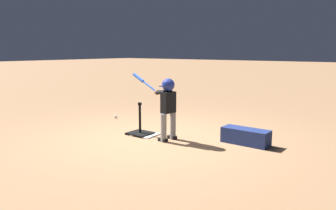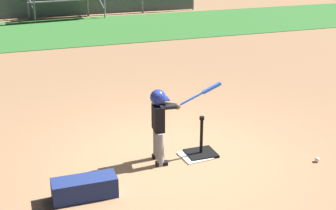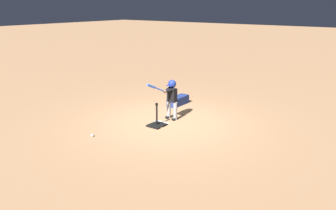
% 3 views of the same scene
% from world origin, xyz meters
% --- Properties ---
extents(ground_plane, '(90.00, 90.00, 0.00)m').
position_xyz_m(ground_plane, '(0.00, 0.00, 0.00)').
color(ground_plane, '#99704C').
extents(home_plate, '(0.48, 0.48, 0.02)m').
position_xyz_m(home_plate, '(0.29, -0.09, 0.01)').
color(home_plate, white).
rests_on(home_plate, ground_plane).
extents(batting_tee, '(0.45, 0.41, 0.64)m').
position_xyz_m(batting_tee, '(0.40, -0.06, 0.08)').
color(batting_tee, black).
rests_on(batting_tee, ground_plane).
extents(batter_child, '(1.08, 0.37, 1.21)m').
position_xyz_m(batter_child, '(-0.26, -0.07, 0.73)').
color(batter_child, gray).
rests_on(batter_child, ground_plane).
extents(baseball, '(0.07, 0.07, 0.07)m').
position_xyz_m(baseball, '(1.97, -0.88, 0.04)').
color(baseball, white).
rests_on(baseball, ground_plane).
extents(equipment_bag, '(0.84, 0.33, 0.28)m').
position_xyz_m(equipment_bag, '(-1.54, -0.71, 0.14)').
color(equipment_bag, navy).
rests_on(equipment_bag, ground_plane).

